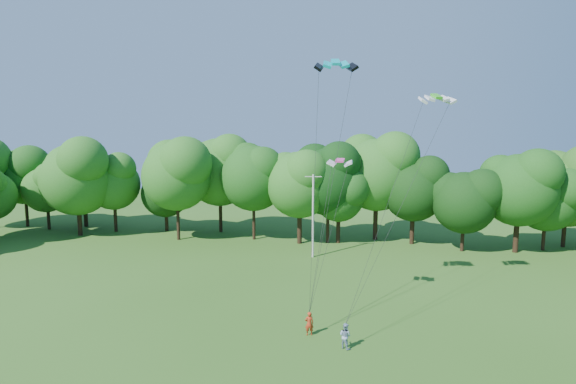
# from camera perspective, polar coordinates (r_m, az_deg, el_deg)

# --- Properties ---
(utility_pole) EXTENTS (1.77, 0.33, 8.90)m
(utility_pole) POSITION_cam_1_polar(r_m,az_deg,el_deg) (47.71, 3.20, -2.96)
(utility_pole) COLOR beige
(utility_pole) RESTS_ON ground
(kite_flyer_left) EXTENTS (0.67, 0.54, 1.60)m
(kite_flyer_left) POSITION_cam_1_polar(r_m,az_deg,el_deg) (30.77, 2.71, -16.33)
(kite_flyer_left) COLOR #B43217
(kite_flyer_left) RESTS_ON ground
(kite_flyer_right) EXTENTS (0.99, 0.93, 1.61)m
(kite_flyer_right) POSITION_cam_1_polar(r_m,az_deg,el_deg) (29.30, 7.28, -17.66)
(kite_flyer_right) COLOR #899FBE
(kite_flyer_right) RESTS_ON ground
(kite_teal) EXTENTS (3.08, 1.80, 0.65)m
(kite_teal) POSITION_cam_1_polar(r_m,az_deg,el_deg) (32.68, 6.06, 16.08)
(kite_teal) COLOR #059EAA
(kite_teal) RESTS_ON ground
(kite_green) EXTENTS (2.80, 1.83, 0.52)m
(kite_green) POSITION_cam_1_polar(r_m,az_deg,el_deg) (35.78, 18.34, 11.46)
(kite_green) COLOR green
(kite_green) RESTS_ON ground
(kite_pink) EXTENTS (1.84, 0.97, 0.29)m
(kite_pink) POSITION_cam_1_polar(r_m,az_deg,el_deg) (32.26, 6.62, 4.02)
(kite_pink) COLOR #DB3C93
(kite_pink) RESTS_ON ground
(tree_back_west) EXTENTS (8.24, 8.24, 11.98)m
(tree_back_west) POSITION_cam_1_polar(r_m,az_deg,el_deg) (69.07, -24.57, 2.08)
(tree_back_west) COLOR #392316
(tree_back_west) RESTS_ON ground
(tree_back_center) EXTENTS (8.86, 8.86, 12.88)m
(tree_back_center) POSITION_cam_1_polar(r_m,az_deg,el_deg) (53.65, 5.13, 1.95)
(tree_back_center) COLOR black
(tree_back_center) RESTS_ON ground
(tree_back_east) EXTENTS (9.03, 9.03, 13.13)m
(tree_back_east) POSITION_cam_1_polar(r_m,az_deg,el_deg) (60.63, 32.04, 1.62)
(tree_back_east) COLOR black
(tree_back_east) RESTS_ON ground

